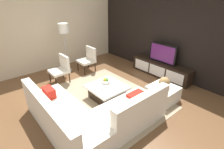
{
  "coord_description": "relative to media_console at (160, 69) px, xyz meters",
  "views": [
    {
      "loc": [
        3.06,
        -2.41,
        2.66
      ],
      "look_at": [
        -0.29,
        0.44,
        0.55
      ],
      "focal_mm": 27.67,
      "sensor_mm": 36.0,
      "label": 1
    }
  ],
  "objects": [
    {
      "name": "ground_plane",
      "position": [
        0.0,
        -2.4,
        -0.25
      ],
      "size": [
        14.0,
        14.0,
        0.0
      ],
      "primitive_type": "plane",
      "color": "brown"
    },
    {
      "name": "accent_chair_far",
      "position": [
        -2.02,
        -1.62,
        0.24
      ],
      "size": [
        0.54,
        0.54,
        0.87
      ],
      "rotation": [
        0.0,
        0.0,
        0.15
      ],
      "color": "black",
      "rests_on": "ground"
    },
    {
      "name": "accent_chair_near",
      "position": [
        -1.83,
        -2.77,
        0.24
      ],
      "size": [
        0.55,
        0.53,
        0.87
      ],
      "rotation": [
        0.0,
        0.0,
        -0.07
      ],
      "color": "black",
      "rests_on": "ground"
    },
    {
      "name": "side_wall_left",
      "position": [
        -3.2,
        -2.2,
        1.15
      ],
      "size": [
        0.12,
        5.2,
        2.8
      ],
      "primitive_type": "cube",
      "color": "beige",
      "rests_on": "ground"
    },
    {
      "name": "area_rug",
      "position": [
        -0.1,
        -2.4,
        -0.24
      ],
      "size": [
        3.2,
        2.55,
        0.01
      ],
      "primitive_type": "cube",
      "color": "tan",
      "rests_on": "ground"
    },
    {
      "name": "coffee_table",
      "position": [
        -0.1,
        -2.3,
        -0.05
      ],
      "size": [
        0.94,
        0.92,
        0.38
      ],
      "color": "black",
      "rests_on": "ground"
    },
    {
      "name": "decorative_ball",
      "position": [
        0.94,
        -1.21,
        0.29
      ],
      "size": [
        0.29,
        0.29,
        0.29
      ],
      "primitive_type": "sphere",
      "color": "#AD8451",
      "rests_on": "ottoman"
    },
    {
      "name": "feature_wall_back",
      "position": [
        0.0,
        0.3,
        1.15
      ],
      "size": [
        6.4,
        0.12,
        2.8
      ],
      "primitive_type": "cube",
      "color": "black",
      "rests_on": "ground"
    },
    {
      "name": "media_console",
      "position": [
        0.0,
        0.0,
        0.0
      ],
      "size": [
        2.15,
        0.43,
        0.5
      ],
      "color": "black",
      "rests_on": "ground"
    },
    {
      "name": "fruit_bowl",
      "position": [
        -0.28,
        -2.2,
        0.18
      ],
      "size": [
        0.28,
        0.28,
        0.13
      ],
      "color": "silver",
      "rests_on": "coffee_table"
    },
    {
      "name": "ottoman",
      "position": [
        0.94,
        -1.21,
        -0.05
      ],
      "size": [
        0.7,
        0.7,
        0.4
      ],
      "primitive_type": "cube",
      "color": "silver",
      "rests_on": "ground"
    },
    {
      "name": "sectional_couch",
      "position": [
        0.51,
        -3.25,
        0.04
      ],
      "size": [
        2.37,
        2.39,
        0.84
      ],
      "color": "silver",
      "rests_on": "ground"
    },
    {
      "name": "television",
      "position": [
        0.0,
        0.0,
        0.57
      ],
      "size": [
        1.0,
        0.06,
        0.65
      ],
      "color": "black",
      "rests_on": "media_console"
    },
    {
      "name": "floor_lamp",
      "position": [
        -2.5,
        -2.22,
        1.21
      ],
      "size": [
        0.34,
        0.34,
        1.72
      ],
      "color": "#A5A5AA",
      "rests_on": "ground"
    }
  ]
}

